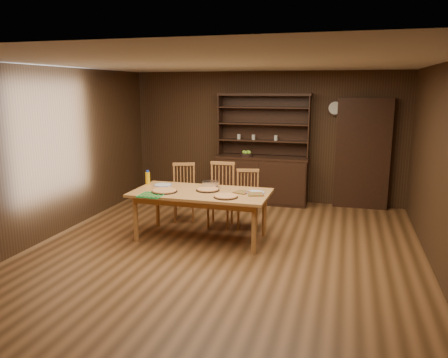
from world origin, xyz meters
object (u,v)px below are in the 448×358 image
(juice_bottle, at_px, (148,178))
(chair_left, at_px, (184,190))
(chair_center, at_px, (221,192))
(chair_right, at_px, (248,197))
(china_hutch, at_px, (262,173))
(dining_table, at_px, (201,196))

(juice_bottle, bearing_deg, chair_left, 59.79)
(chair_center, distance_m, juice_bottle, 1.24)
(juice_bottle, bearing_deg, chair_right, 19.99)
(chair_center, height_order, chair_right, chair_center)
(china_hutch, distance_m, dining_table, 2.46)
(chair_left, relative_size, juice_bottle, 4.41)
(dining_table, relative_size, chair_left, 2.06)
(dining_table, xyz_separation_m, juice_bottle, (-1.00, 0.26, 0.18))
(dining_table, height_order, chair_right, chair_right)
(chair_right, bearing_deg, dining_table, -135.99)
(chair_right, bearing_deg, chair_left, 163.17)
(china_hutch, bearing_deg, chair_left, -125.88)
(chair_right, xyz_separation_m, juice_bottle, (-1.53, -0.56, 0.35))
(china_hutch, xyz_separation_m, chair_center, (-0.38, -1.62, -0.03))
(chair_center, relative_size, juice_bottle, 4.71)
(china_hutch, xyz_separation_m, dining_table, (-0.47, -2.41, 0.08))
(dining_table, distance_m, chair_center, 0.80)
(chair_center, bearing_deg, chair_left, 168.71)
(china_hutch, relative_size, dining_table, 1.06)
(dining_table, xyz_separation_m, chair_left, (-0.62, 0.90, -0.15))
(chair_left, bearing_deg, juice_bottle, -139.54)
(chair_left, xyz_separation_m, chair_center, (0.71, -0.11, 0.04))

